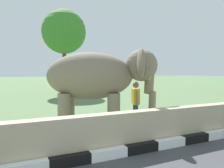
% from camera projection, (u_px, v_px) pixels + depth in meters
% --- Properties ---
extents(striped_curb, '(16.20, 0.20, 0.24)m').
position_uv_depth(striped_curb, '(48.00, 165.00, 4.44)').
color(striped_curb, white).
rests_on(striped_curb, ground_plane).
extents(barrier_parapet, '(28.00, 0.36, 1.00)m').
position_uv_depth(barrier_parapet, '(138.00, 130.00, 5.70)').
color(barrier_parapet, tan).
rests_on(barrier_parapet, ground_plane).
extents(elephant, '(4.03, 3.24, 2.84)m').
position_uv_depth(elephant, '(100.00, 77.00, 7.86)').
color(elephant, '#7E6F5D').
rests_on(elephant, ground_plane).
extents(person_handler, '(0.36, 0.66, 1.66)m').
position_uv_depth(person_handler, '(136.00, 101.00, 8.11)').
color(person_handler, navy).
rests_on(person_handler, ground_plane).
extents(tree_distant, '(4.04, 4.04, 7.78)m').
position_uv_depth(tree_distant, '(64.00, 32.00, 20.07)').
color(tree_distant, brown).
rests_on(tree_distant, ground_plane).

